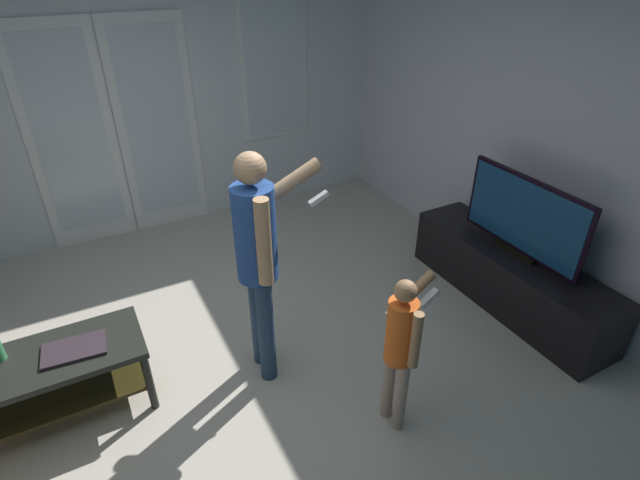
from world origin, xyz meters
name	(u,v)px	position (x,y,z in m)	size (l,w,h in m)	color
ground_plane	(226,390)	(0.00, 0.00, -0.01)	(5.41, 5.15, 0.02)	beige
wall_back_with_doors	(125,95)	(0.04, 2.54, 1.36)	(5.41, 0.09, 2.82)	silver
wall_right_plain	(551,126)	(2.67, 0.00, 1.39)	(0.06, 5.15, 2.79)	silver
coffee_table	(57,372)	(-0.93, 0.29, 0.35)	(1.03, 0.50, 0.48)	black
tv_stand	(510,278)	(2.36, -0.19, 0.24)	(0.47, 1.80, 0.47)	black
flat_screen_tv	(524,217)	(2.36, -0.19, 0.79)	(0.08, 1.08, 0.63)	black
person_adult	(259,251)	(0.33, 0.06, 0.96)	(0.69, 0.43, 1.59)	navy
person_child	(401,342)	(0.84, -0.73, 0.64)	(0.46, 0.31, 1.06)	tan
laptop_closed	(74,349)	(-0.80, 0.27, 0.49)	(0.35, 0.22, 0.02)	#352A32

